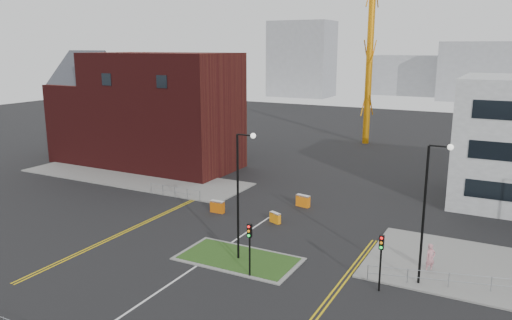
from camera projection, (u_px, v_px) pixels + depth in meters
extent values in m
plane|color=black|center=(142.00, 303.00, 29.35)|extent=(200.00, 200.00, 0.00)
cube|color=slate|center=(133.00, 177.00, 57.39)|extent=(28.00, 8.00, 0.12)
cube|color=slate|center=(238.00, 259.00, 35.34)|extent=(8.60, 4.60, 0.08)
cube|color=#1F4416|center=(238.00, 259.00, 35.33)|extent=(8.00, 4.00, 0.12)
cube|color=#411010|center=(163.00, 111.00, 61.02)|extent=(18.00, 10.00, 14.00)
cube|color=black|center=(107.00, 79.00, 57.61)|extent=(1.40, 0.10, 1.40)
cube|color=black|center=(162.00, 82.00, 53.98)|extent=(1.40, 0.10, 1.40)
cube|color=#411010|center=(92.00, 121.00, 66.91)|extent=(6.00, 10.00, 10.00)
cube|color=#2D3038|center=(89.00, 83.00, 65.79)|extent=(6.40, 8.49, 8.49)
cylinder|color=orange|center=(371.00, 35.00, 74.06)|extent=(1.00, 1.00, 32.86)
cylinder|color=black|center=(238.00, 199.00, 34.34)|extent=(0.16, 0.16, 9.00)
cylinder|color=black|center=(245.00, 135.00, 33.07)|extent=(1.20, 0.10, 0.10)
sphere|color=silver|center=(253.00, 136.00, 32.80)|extent=(0.36, 0.36, 0.36)
cylinder|color=black|center=(423.00, 217.00, 30.63)|extent=(0.16, 0.16, 9.00)
cylinder|color=black|center=(440.00, 146.00, 29.36)|extent=(1.20, 0.10, 0.10)
sphere|color=silver|center=(451.00, 147.00, 29.08)|extent=(0.36, 0.36, 0.36)
cylinder|color=black|center=(250.00, 255.00, 32.38)|extent=(0.12, 0.12, 3.00)
cube|color=black|center=(250.00, 231.00, 32.00)|extent=(0.28, 0.22, 0.90)
sphere|color=red|center=(249.00, 227.00, 31.82)|extent=(0.18, 0.18, 0.18)
sphere|color=orange|center=(249.00, 231.00, 31.89)|extent=(0.18, 0.18, 0.18)
sphere|color=#0CCC33|center=(249.00, 236.00, 31.96)|extent=(0.18, 0.18, 0.18)
cylinder|color=black|center=(380.00, 268.00, 30.48)|extent=(0.12, 0.12, 3.00)
cube|color=black|center=(382.00, 242.00, 30.10)|extent=(0.28, 0.22, 0.90)
sphere|color=red|center=(381.00, 238.00, 29.92)|extent=(0.18, 0.18, 0.18)
sphere|color=orange|center=(381.00, 243.00, 29.99)|extent=(0.18, 0.18, 0.18)
sphere|color=#0CCC33|center=(381.00, 248.00, 30.06)|extent=(0.18, 0.18, 0.18)
cylinder|color=gray|center=(175.00, 187.00, 49.64)|extent=(6.00, 0.04, 0.04)
cylinder|color=gray|center=(175.00, 192.00, 49.75)|extent=(6.00, 0.04, 0.04)
cylinder|color=gray|center=(151.00, 188.00, 51.11)|extent=(0.05, 0.05, 1.10)
cylinder|color=gray|center=(200.00, 196.00, 48.39)|extent=(0.05, 0.05, 1.10)
cylinder|color=gray|center=(368.00, 273.00, 32.01)|extent=(0.05, 0.05, 1.10)
cube|color=silver|center=(163.00, 289.00, 31.07)|extent=(0.15, 30.00, 0.01)
cube|color=gold|center=(137.00, 225.00, 42.06)|extent=(0.12, 24.00, 0.01)
cube|color=gold|center=(140.00, 226.00, 41.92)|extent=(0.12, 24.00, 0.01)
cube|color=gold|center=(329.00, 295.00, 30.22)|extent=(0.12, 20.00, 0.01)
cube|color=gold|center=(334.00, 297.00, 30.08)|extent=(0.12, 20.00, 0.01)
cube|color=gray|center=(302.00, 59.00, 148.59)|extent=(18.00, 12.00, 22.00)
cube|color=gray|center=(486.00, 72.00, 135.23)|extent=(24.00, 12.00, 16.00)
cube|color=gray|center=(423.00, 76.00, 152.46)|extent=(30.00, 12.00, 12.00)
imported|color=#D38892|center=(430.00, 258.00, 33.22)|extent=(0.84, 0.83, 1.96)
cube|color=#C95A0B|center=(217.00, 207.00, 45.19)|extent=(1.32, 0.46, 1.09)
cube|color=silver|center=(217.00, 202.00, 45.08)|extent=(1.32, 0.46, 0.13)
cube|color=orange|center=(303.00, 201.00, 46.86)|extent=(1.40, 0.69, 1.12)
cube|color=silver|center=(303.00, 196.00, 46.75)|extent=(1.40, 0.69, 0.13)
cube|color=orange|center=(275.00, 218.00, 42.58)|extent=(1.14, 0.77, 0.91)
cube|color=silver|center=(275.00, 213.00, 42.49)|extent=(1.14, 0.77, 0.11)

